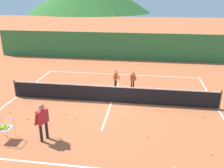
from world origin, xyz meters
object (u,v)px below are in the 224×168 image
Objects in this scene: tennis_ball_1 at (203,117)px; tennis_ball_9 at (66,114)px; tennis_net at (112,94)px; student_0 at (116,77)px; tennis_ball_0 at (147,136)px; tennis_ball_2 at (123,119)px; ball_cart at (4,127)px; tennis_ball_3 at (28,119)px; tennis_ball_5 at (211,154)px; tennis_ball_4 at (174,168)px; tennis_ball_7 at (10,112)px; instructor at (42,119)px; student_1 at (133,78)px; tennis_ball_6 at (75,118)px.

tennis_ball_1 is 6.90m from tennis_ball_9.
student_0 is (-0.06, 2.20, 0.27)m from tennis_net.
tennis_ball_0 and tennis_ball_1 have the same top height.
tennis_ball_9 is at bearing 178.19° from tennis_ball_2.
ball_cart is 1.87m from tennis_ball_3.
tennis_ball_1 is 1.00× the size of tennis_ball_5.
tennis_ball_4 is 1.00× the size of tennis_ball_7.
tennis_ball_7 and tennis_ball_9 have the same top height.
tennis_ball_5 is at bearing -95.56° from tennis_ball_1.
student_0 is at bearing 144.80° from tennis_ball_1.
instructor is (-2.23, -4.18, 0.49)m from tennis_net.
student_1 reaches higher than tennis_ball_0.
tennis_ball_1 is 1.00× the size of tennis_ball_6.
tennis_ball_0 is (0.98, -5.61, -0.71)m from student_1.
student_0 is 18.78× the size of tennis_ball_6.
tennis_ball_2 is at bearing 27.80° from ball_cart.
tennis_ball_1 is 4.41m from tennis_ball_4.
tennis_ball_6 is (-2.55, -4.48, -0.71)m from student_1.
tennis_ball_5 is at bearing -12.77° from tennis_ball_7.
tennis_ball_3 is at bearing -127.54° from student_0.
student_1 reaches higher than tennis_ball_2.
tennis_ball_7 is at bearing -144.62° from student_1.
tennis_ball_9 is at bearing 160.10° from tennis_ball_5.
instructor is at bearing -45.16° from tennis_ball_3.
tennis_ball_9 is at bearing -174.61° from tennis_ball_1.
instructor is 24.13× the size of tennis_ball_3.
tennis_ball_2 is (0.83, -1.94, -0.47)m from tennis_net.
tennis_ball_7 is 2.95m from tennis_ball_9.
student_1 is (1.10, 0.05, -0.03)m from student_0.
tennis_ball_1 and tennis_ball_5 have the same top height.
tennis_ball_2 is 1.00× the size of tennis_ball_6.
tennis_ball_7 is at bearing -139.40° from student_0.
tennis_ball_3 is 1.84m from tennis_ball_9.
tennis_ball_3 is at bearing -134.59° from student_1.
tennis_net reaches higher than tennis_ball_3.
instructor is at bearing -143.82° from tennis_ball_2.
tennis_ball_2 is 3.96m from tennis_ball_4.
tennis_ball_3 is 1.00× the size of tennis_ball_6.
tennis_net reaches higher than tennis_ball_6.
student_1 is at bearing 117.91° from tennis_ball_5.
tennis_ball_0 is 1.00× the size of tennis_ball_4.
tennis_ball_3 is (0.09, 1.78, -0.56)m from ball_cart.
ball_cart is at bearing -159.55° from tennis_ball_1.
tennis_ball_5 is 6.99m from tennis_ball_9.
tennis_ball_6 is at bearing 146.33° from tennis_ball_4.
tennis_ball_0 is 4.39m from tennis_ball_9.
student_1 is (1.04, 2.25, 0.24)m from tennis_net.
tennis_ball_7 is (-9.81, -0.87, 0.00)m from tennis_ball_1.
instructor is 2.38m from tennis_ball_3.
student_1 is 5.21m from tennis_ball_6.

